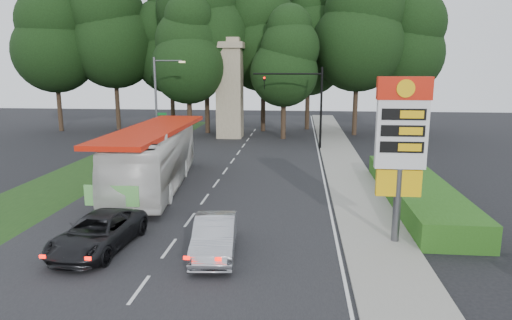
# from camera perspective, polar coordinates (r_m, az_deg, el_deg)

# --- Properties ---
(ground) EXTENTS (120.00, 120.00, 0.00)m
(ground) POSITION_cam_1_polar(r_m,az_deg,el_deg) (18.65, -11.23, -11.42)
(ground) COLOR black
(ground) RESTS_ON ground
(road_surface) EXTENTS (14.00, 80.00, 0.02)m
(road_surface) POSITION_cam_1_polar(r_m,az_deg,el_deg) (29.76, -4.65, -2.46)
(road_surface) COLOR black
(road_surface) RESTS_ON ground
(sidewalk_right) EXTENTS (3.00, 80.00, 0.12)m
(sidewalk_right) POSITION_cam_1_polar(r_m,az_deg,el_deg) (29.48, 11.86, -2.71)
(sidewalk_right) COLOR gray
(sidewalk_right) RESTS_ON ground
(grass_verge_left) EXTENTS (5.00, 50.00, 0.02)m
(grass_verge_left) POSITION_cam_1_polar(r_m,az_deg,el_deg) (38.09, -17.24, 0.16)
(grass_verge_left) COLOR #193814
(grass_verge_left) RESTS_ON ground
(hedge) EXTENTS (3.00, 14.00, 1.20)m
(hedge) POSITION_cam_1_polar(r_m,az_deg,el_deg) (26.07, 19.43, -3.79)
(hedge) COLOR #245015
(hedge) RESTS_ON ground
(gas_station_pylon) EXTENTS (2.10, 0.45, 6.85)m
(gas_station_pylon) POSITION_cam_1_polar(r_m,az_deg,el_deg) (19.04, 17.72, 2.66)
(gas_station_pylon) COLOR #59595E
(gas_station_pylon) RESTS_ON ground
(traffic_signal_mast) EXTENTS (6.10, 0.35, 7.20)m
(traffic_signal_mast) POSITION_cam_1_polar(r_m,az_deg,el_deg) (40.49, 6.30, 7.93)
(traffic_signal_mast) COLOR black
(traffic_signal_mast) RESTS_ON ground
(streetlight_signs) EXTENTS (2.75, 0.98, 8.00)m
(streetlight_signs) POSITION_cam_1_polar(r_m,az_deg,el_deg) (40.38, -12.11, 7.40)
(streetlight_signs) COLOR #59595E
(streetlight_signs) RESTS_ON ground
(monument) EXTENTS (3.00, 3.00, 10.05)m
(monument) POSITION_cam_1_polar(r_m,az_deg,el_deg) (47.00, -3.30, 9.01)
(monument) COLOR gray
(monument) RESTS_ON ground
(tree_far_west) EXTENTS (8.96, 8.96, 17.60)m
(tree_far_west) POSITION_cam_1_polar(r_m,az_deg,el_deg) (56.48, -24.01, 14.16)
(tree_far_west) COLOR #2D2116
(tree_far_west) RESTS_ON ground
(tree_west_mid) EXTENTS (9.80, 9.80, 19.25)m
(tree_west_mid) POSITION_cam_1_polar(r_m,az_deg,el_deg) (55.77, -17.48, 15.69)
(tree_west_mid) COLOR #2D2116
(tree_west_mid) RESTS_ON ground
(tree_west_near) EXTENTS (8.40, 8.40, 16.50)m
(tree_west_near) POSITION_cam_1_polar(r_m,az_deg,el_deg) (55.58, -10.65, 14.30)
(tree_west_near) COLOR #2D2116
(tree_west_near) RESTS_ON ground
(tree_center_left) EXTENTS (10.08, 10.08, 19.80)m
(tree_center_left) POSITION_cam_1_polar(r_m,az_deg,el_deg) (50.66, -6.36, 16.98)
(tree_center_left) COLOR #2D2116
(tree_center_left) RESTS_ON ground
(tree_center_right) EXTENTS (9.24, 9.24, 18.15)m
(tree_center_right) POSITION_cam_1_polar(r_m,az_deg,el_deg) (51.71, 0.92, 15.82)
(tree_center_right) COLOR #2D2116
(tree_center_right) RESTS_ON ground
(tree_east_near) EXTENTS (8.12, 8.12, 15.95)m
(tree_east_near) POSITION_cam_1_polar(r_m,az_deg,el_deg) (53.47, 6.61, 14.17)
(tree_east_near) COLOR #2D2116
(tree_east_near) RESTS_ON ground
(tree_east_mid) EXTENTS (9.52, 9.52, 18.70)m
(tree_east_mid) POSITION_cam_1_polar(r_m,az_deg,el_deg) (49.92, 12.72, 16.08)
(tree_east_mid) COLOR #2D2116
(tree_east_mid) RESTS_ON ground
(tree_far_east) EXTENTS (8.68, 8.68, 17.05)m
(tree_far_east) POSITION_cam_1_polar(r_m,az_deg,el_deg) (52.63, 17.98, 14.47)
(tree_far_east) COLOR #2D2116
(tree_far_east) RESTS_ON ground
(tree_monument_left) EXTENTS (7.28, 7.28, 14.30)m
(tree_monument_left) POSITION_cam_1_polar(r_m,az_deg,el_deg) (46.78, -8.52, 13.27)
(tree_monument_left) COLOR #2D2116
(tree_monument_left) RESTS_ON ground
(tree_monument_right) EXTENTS (6.72, 6.72, 13.20)m
(tree_monument_right) POSITION_cam_1_polar(r_m,az_deg,el_deg) (45.94, 3.53, 12.57)
(tree_monument_right) COLOR #2D2116
(tree_monument_right) RESTS_ON ground
(transit_bus) EXTENTS (4.53, 13.46, 3.68)m
(transit_bus) POSITION_cam_1_polar(r_m,az_deg,el_deg) (28.08, -12.56, 0.27)
(transit_bus) COLOR white
(transit_bus) RESTS_ON ground
(sedan_silver) EXTENTS (2.02, 4.63, 1.48)m
(sedan_silver) POSITION_cam_1_polar(r_m,az_deg,el_deg) (18.08, -5.18, -9.46)
(sedan_silver) COLOR #AAACB2
(sedan_silver) RESTS_ON ground
(suv_charcoal) EXTENTS (2.74, 5.25, 1.41)m
(suv_charcoal) POSITION_cam_1_polar(r_m,az_deg,el_deg) (19.51, -19.16, -8.58)
(suv_charcoal) COLOR black
(suv_charcoal) RESTS_ON ground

